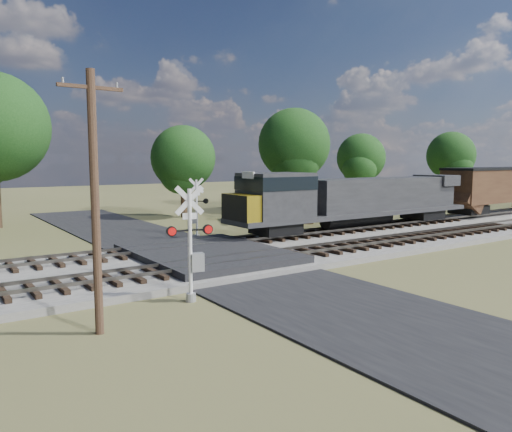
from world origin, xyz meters
TOP-DOWN VIEW (x-y plane):
  - ground at (0.00, 0.00)m, footprint 160.00×160.00m
  - ballast_bed at (10.00, 0.50)m, footprint 140.00×10.00m
  - road at (0.00, 0.00)m, footprint 7.00×60.00m
  - crossing_panel at (0.00, 0.50)m, footprint 7.00×9.00m
  - track_near at (3.12, -2.00)m, footprint 140.00×2.60m
  - track_far at (3.12, 3.00)m, footprint 140.00×2.60m
  - crossing_signal_near at (-4.01, -5.72)m, footprint 1.76×0.50m
  - crossing_signal_far at (2.90, 7.42)m, footprint 1.65×0.43m
  - utility_pole at (-8.02, -7.26)m, footprint 1.95×0.27m
  - equipment_shed at (13.43, 11.75)m, footprint 6.42×6.42m
  - treeline at (3.18, 19.47)m, footprint 80.93×10.50m

SIDE VIEW (x-z plane):
  - ground at x=0.00m, z-range 0.00..0.00m
  - road at x=0.00m, z-range 0.00..0.08m
  - ballast_bed at x=10.00m, z-range 0.00..0.30m
  - crossing_panel at x=0.00m, z-range 0.01..0.62m
  - track_near at x=3.12m, z-range 0.25..0.58m
  - track_far at x=3.12m, z-range 0.25..0.58m
  - equipment_shed at x=13.43m, z-range 0.02..3.33m
  - crossing_signal_far at x=2.90m, z-range -0.35..3.77m
  - crossing_signal_near at x=-4.01m, z-range -0.37..4.03m
  - utility_pole at x=-8.02m, z-range 0.24..8.22m
  - treeline at x=3.18m, z-range 0.82..12.82m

